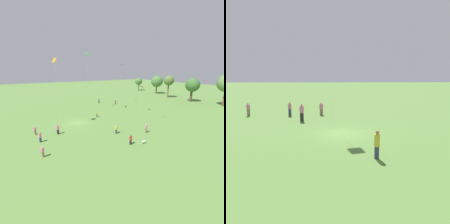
% 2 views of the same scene
% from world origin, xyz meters
% --- Properties ---
extents(ground_plane, '(240.00, 240.00, 0.00)m').
position_xyz_m(ground_plane, '(0.00, 0.00, 0.00)').
color(ground_plane, '#5B843D').
extents(tree_0, '(4.02, 4.02, 7.21)m').
position_xyz_m(tree_0, '(-35.70, 48.40, 5.16)').
color(tree_0, brown).
rests_on(tree_0, ground_plane).
extents(tree_1, '(5.62, 5.62, 8.86)m').
position_xyz_m(tree_1, '(-21.91, 48.31, 6.00)').
color(tree_1, brown).
rests_on(tree_1, ground_plane).
extents(tree_2, '(4.16, 4.16, 9.35)m').
position_xyz_m(tree_2, '(-11.40, 44.09, 7.14)').
color(tree_2, brown).
rests_on(tree_2, ground_plane).
extents(tree_3, '(4.94, 4.94, 8.67)m').
position_xyz_m(tree_3, '(-1.04, 44.46, 6.12)').
color(tree_3, brown).
rests_on(tree_3, ground_plane).
extents(person_0, '(0.55, 0.55, 1.67)m').
position_xyz_m(person_0, '(-16.48, 13.54, 0.82)').
color(person_0, '#232328').
rests_on(person_0, ground_plane).
extents(person_1, '(0.34, 0.34, 1.75)m').
position_xyz_m(person_1, '(-1.66, 5.75, 0.89)').
color(person_1, '#333D5B').
rests_on(person_1, ground_plane).
extents(person_2, '(0.65, 0.65, 1.89)m').
position_xyz_m(person_2, '(4.16, -4.98, 0.93)').
color(person_2, '#232328').
rests_on(person_2, ground_plane).
extents(person_3, '(0.42, 0.42, 1.70)m').
position_xyz_m(person_3, '(-11.65, 17.65, 0.84)').
color(person_3, '#4C4C51').
rests_on(person_3, ground_plane).
extents(person_4, '(0.58, 0.58, 1.61)m').
position_xyz_m(person_4, '(9.50, 4.56, 0.79)').
color(person_4, '#333D5B').
rests_on(person_4, ground_plane).
extents(person_5, '(0.49, 0.49, 1.63)m').
position_xyz_m(person_5, '(11.06, -8.40, 0.80)').
color(person_5, '#847056').
rests_on(person_5, ground_plane).
extents(person_6, '(0.48, 0.48, 1.81)m').
position_xyz_m(person_6, '(12.13, 9.61, 0.90)').
color(person_6, '#847056').
rests_on(person_6, ground_plane).
extents(person_7, '(0.47, 0.47, 1.72)m').
position_xyz_m(person_7, '(6.02, -8.18, 0.85)').
color(person_7, '#333D5B').
rests_on(person_7, ground_plane).
extents(person_8, '(0.41, 0.41, 1.66)m').
position_xyz_m(person_8, '(14.35, 4.25, 0.82)').
color(person_8, '#232328').
rests_on(person_8, ground_plane).
extents(person_9, '(0.50, 0.50, 1.63)m').
position_xyz_m(person_9, '(2.22, -8.68, 0.79)').
color(person_9, '#847056').
rests_on(person_9, ground_plane).
extents(kite_0, '(0.95, 0.96, 13.49)m').
position_xyz_m(kite_0, '(-12.74, 20.77, 12.45)').
color(kite_0, '#E54C99').
rests_on(kite_0, ground_plane).
extents(kite_1, '(1.22, 1.12, 7.53)m').
position_xyz_m(kite_1, '(0.34, 18.50, 7.04)').
color(kite_1, black).
rests_on(kite_1, ground_plane).
extents(kite_2, '(1.13, 0.84, 13.78)m').
position_xyz_m(kite_2, '(0.99, -3.78, 12.85)').
color(kite_2, orange).
rests_on(kite_2, ground_plane).
extents(kite_3, '(0.98, 1.07, 16.07)m').
position_xyz_m(kite_3, '(-9.11, 6.75, 14.95)').
color(kite_3, green).
rests_on(kite_3, ground_plane).
extents(dog_0, '(0.57, 0.75, 0.62)m').
position_xyz_m(dog_0, '(-6.09, 17.99, 0.42)').
color(dog_0, brown).
rests_on(dog_0, ground_plane).
extents(dog_1, '(0.31, 0.72, 0.54)m').
position_xyz_m(dog_1, '(15.23, 6.23, 0.36)').
color(dog_1, silver).
rests_on(dog_1, ground_plane).
extents(picnic_bag_0, '(0.25, 0.37, 0.22)m').
position_xyz_m(picnic_bag_0, '(6.93, 20.58, 0.11)').
color(picnic_bag_0, '#A58459').
rests_on(picnic_bag_0, ground_plane).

